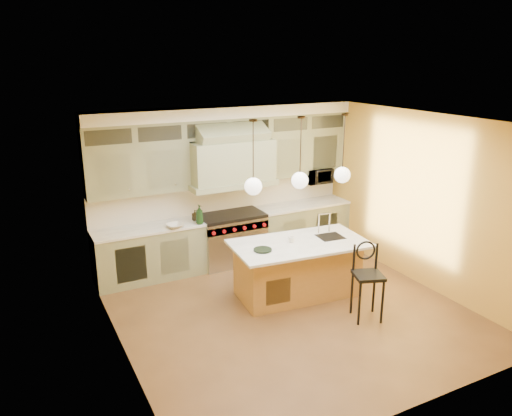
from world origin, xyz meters
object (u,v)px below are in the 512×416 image
range (231,238)px  counter_stool (368,276)px  microwave (317,176)px  kitchen_island (298,267)px

range → counter_stool: 2.95m
range → microwave: bearing=3.1°
kitchen_island → counter_stool: bearing=-60.0°
range → kitchen_island: kitchen_island is taller
kitchen_island → microwave: 2.57m
range → microwave: microwave is taller
counter_stool → kitchen_island: bearing=134.0°
range → counter_stool: bearing=-72.0°
kitchen_island → counter_stool: 1.23m
kitchen_island → microwave: microwave is taller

